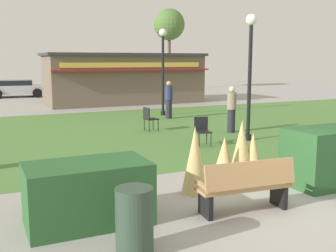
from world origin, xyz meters
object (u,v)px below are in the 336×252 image
Objects in this scene: park_bench at (246,186)px; person_standing at (232,109)px; parked_car_east_slot at (159,84)px; trash_bin at (134,221)px; parked_car_center_slot at (92,86)px; person_strolling at (169,100)px; food_kiosk at (124,78)px; cafe_chair_east at (202,129)px; lamppost_mid at (250,62)px; cafe_chair_center at (149,117)px; lamppost_far at (163,61)px; parked_car_west_slot at (17,88)px; tree_right_bg at (169,25)px.

park_bench is 8.08m from person_standing.
park_bench is at bearing -110.45° from parked_car_east_slot.
park_bench reaches higher than trash_bin.
parked_car_east_slot is at bearing 0.02° from parked_car_center_slot.
person_strolling is 0.40× the size of parked_car_center_slot.
food_kiosk is 2.21× the size of parked_car_east_slot.
person_strolling reaches higher than cafe_chair_east.
lamppost_mid is 0.96× the size of parked_car_center_slot.
lamppost_mid reaches higher than person_standing.
park_bench is 5.67m from cafe_chair_east.
lamppost_far is at bearing 59.20° from cafe_chair_center.
parked_car_west_slot and parked_car_east_slot have the same top height.
parked_car_west_slot reaches higher than cafe_chair_center.
parked_car_west_slot is (-5.45, 13.27, -1.92)m from lamppost_far.
parked_car_east_slot is 0.60× the size of tree_right_bg.
lamppost_far is at bearing 64.31° from trash_bin.
lamppost_far is 5.62m from person_standing.
food_kiosk is 5.66× the size of person_strolling.
cafe_chair_center is (-2.49, -10.06, -0.99)m from food_kiosk.
parked_car_west_slot and parked_car_center_slot have the same top height.
cafe_chair_east is 20.30m from parked_car_center_slot.
person_strolling is (1.58, 5.83, 0.33)m from cafe_chair_east.
park_bench is at bearing 15.55° from trash_bin.
parked_car_west_slot is (-1.55, 25.48, 0.16)m from park_bench.
park_bench is 1.86× the size of trash_bin.
tree_right_bg is at bearing 63.14° from cafe_chair_center.
trash_bin is at bearing -115.81° from tree_right_bg.
person_standing is (2.13, 1.61, 0.33)m from cafe_chair_east.
park_bench is at bearing -111.86° from cafe_chair_east.
park_bench is 6.96m from lamppost_mid.
lamppost_mid reaches higher than cafe_chair_center.
trash_bin is 0.10× the size of food_kiosk.
parked_car_east_slot reaches higher than cafe_chair_east.
parked_car_center_slot is 5.62m from parked_car_east_slot.
person_standing is (4.24, 6.87, 0.38)m from park_bench.
parked_car_center_slot is (-0.02, 20.11, -1.92)m from lamppost_mid.
person_strolling is at bearing -93.23° from food_kiosk.
park_bench is at bearing -100.94° from cafe_chair_center.
person_strolling is (5.96, 11.72, 0.40)m from trash_bin.
parked_car_center_slot is at bearing 90.08° from lamppost_far.
parked_car_west_slot is at bearing 180.00° from parked_car_east_slot.
cafe_chair_center is (3.89, 9.01, 0.06)m from trash_bin.
parked_car_east_slot is at bearing -0.00° from parked_car_west_slot.
park_bench is 0.40× the size of parked_car_east_slot.
food_kiosk is (6.38, 19.07, 1.05)m from trash_bin.
cafe_chair_east is at bearing -79.75° from parked_car_west_slot.
person_strolling is at bearing -100.76° from lamppost_far.
parked_car_center_slot reaches higher than cafe_chair_center.
trash_bin is at bearing -108.50° from food_kiosk.
food_kiosk is at bearing 76.12° from cafe_chair_center.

